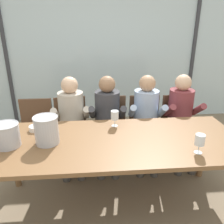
% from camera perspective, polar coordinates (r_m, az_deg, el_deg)
% --- Properties ---
extents(ground, '(14.00, 14.00, 0.00)m').
position_cam_1_polar(ground, '(3.47, -0.93, -10.30)').
color(ground, '#847056').
extents(window_glass_panel, '(7.64, 0.03, 2.60)m').
position_cam_1_polar(window_glass_panel, '(4.37, -2.36, 14.62)').
color(window_glass_panel, silver).
rests_on(window_glass_panel, ground).
extents(window_mullion_left, '(0.06, 0.06, 2.60)m').
position_cam_1_polar(window_mullion_left, '(4.60, -24.86, 13.07)').
color(window_mullion_left, '#38383D').
rests_on(window_mullion_left, ground).
extents(window_mullion_right, '(0.06, 0.06, 2.60)m').
position_cam_1_polar(window_mullion_right, '(4.75, 19.54, 14.01)').
color(window_mullion_right, '#38383D').
rests_on(window_mullion_right, ground).
extents(hillside_vineyard, '(13.64, 2.40, 1.87)m').
position_cam_1_polar(hillside_vineyard, '(7.66, -3.50, 14.90)').
color(hillside_vineyard, '#386633').
rests_on(hillside_vineyard, ground).
extents(dining_table, '(2.44, 0.98, 0.78)m').
position_cam_1_polar(dining_table, '(2.25, 0.77, -8.54)').
color(dining_table, brown).
rests_on(dining_table, ground).
extents(chair_near_curtain, '(0.44, 0.44, 0.89)m').
position_cam_1_polar(chair_near_curtain, '(3.20, -18.33, -3.76)').
color(chair_near_curtain, brown).
rests_on(chair_near_curtain, ground).
extents(chair_left_of_center, '(0.49, 0.49, 0.89)m').
position_cam_1_polar(chair_left_of_center, '(3.16, -10.09, -3.27)').
color(chair_left_of_center, brown).
rests_on(chair_left_of_center, ground).
extents(chair_center, '(0.47, 0.47, 0.89)m').
position_cam_1_polar(chair_center, '(3.16, -0.38, -2.93)').
color(chair_center, brown).
rests_on(chair_center, ground).
extents(chair_right_of_center, '(0.47, 0.47, 0.89)m').
position_cam_1_polar(chair_right_of_center, '(3.22, 8.36, -2.68)').
color(chair_right_of_center, brown).
rests_on(chair_right_of_center, ground).
extents(chair_near_window_right, '(0.48, 0.48, 0.89)m').
position_cam_1_polar(chair_near_window_right, '(3.34, 16.18, -2.44)').
color(chair_near_window_right, brown).
rests_on(chair_near_window_right, ground).
extents(person_beige_jumper, '(0.48, 0.62, 1.21)m').
position_cam_1_polar(person_beige_jumper, '(2.94, -10.05, -1.52)').
color(person_beige_jumper, '#B7AD9E').
rests_on(person_beige_jumper, ground).
extents(person_charcoal_jacket, '(0.48, 0.62, 1.21)m').
position_cam_1_polar(person_charcoal_jacket, '(2.93, -1.15, -1.25)').
color(person_charcoal_jacket, '#38383D').
rests_on(person_charcoal_jacket, ground).
extents(person_pale_blue_shirt, '(0.49, 0.63, 1.21)m').
position_cam_1_polar(person_pale_blue_shirt, '(3.01, 8.56, -0.91)').
color(person_pale_blue_shirt, '#9EB2D1').
rests_on(person_pale_blue_shirt, ground).
extents(person_maroon_top, '(0.46, 0.61, 1.21)m').
position_cam_1_polar(person_maroon_top, '(3.15, 16.96, -0.60)').
color(person_maroon_top, brown).
rests_on(person_maroon_top, ground).
extents(ice_bucket_primary, '(0.23, 0.23, 0.22)m').
position_cam_1_polar(ice_bucket_primary, '(2.27, -24.69, -5.18)').
color(ice_bucket_primary, '#B7B7BC').
rests_on(ice_bucket_primary, dining_table).
extents(ice_bucket_secondary, '(0.23, 0.23, 0.26)m').
position_cam_1_polar(ice_bucket_secondary, '(2.19, -16.01, -4.29)').
color(ice_bucket_secondary, '#B7B7BC').
rests_on(ice_bucket_secondary, dining_table).
extents(tasting_bowl, '(0.14, 0.14, 0.05)m').
position_cam_1_polar(tasting_bowl, '(2.52, -18.39, -3.81)').
color(tasting_bowl, silver).
rests_on(tasting_bowl, dining_table).
extents(wine_glass_by_left_taster, '(0.08, 0.08, 0.17)m').
position_cam_1_polar(wine_glass_by_left_taster, '(2.45, 0.68, -0.97)').
color(wine_glass_by_left_taster, silver).
rests_on(wine_glass_by_left_taster, dining_table).
extents(wine_glass_near_bucket, '(0.08, 0.08, 0.17)m').
position_cam_1_polar(wine_glass_near_bucket, '(2.10, 21.00, -6.66)').
color(wine_glass_near_bucket, silver).
rests_on(wine_glass_near_bucket, dining_table).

